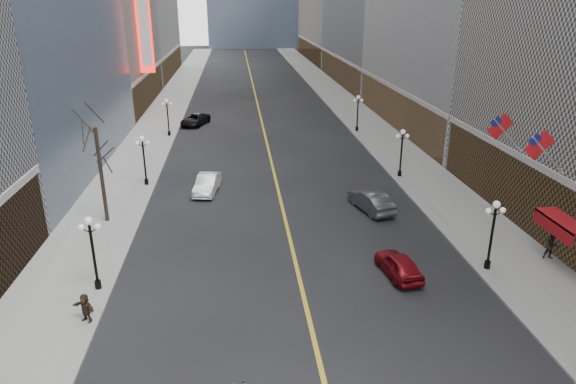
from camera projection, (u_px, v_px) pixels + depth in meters
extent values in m
cube|color=gray|center=(366.00, 124.00, 69.55)|extent=(6.00, 230.00, 0.15)
cube|color=gray|center=(156.00, 129.00, 66.89)|extent=(6.00, 230.00, 0.15)
cube|color=gold|center=(259.00, 111.00, 77.56)|extent=(0.25, 200.00, 0.02)
cube|color=#4B3C32|center=(404.00, 108.00, 67.21)|extent=(2.80, 35.00, 5.00)
cube|color=#4B3C32|center=(345.00, 70.00, 102.60)|extent=(2.80, 39.00, 5.00)
cube|color=#4B3C32|center=(313.00, 50.00, 142.64)|extent=(2.80, 45.00, 5.00)
cube|color=#4B3C32|center=(141.00, 89.00, 81.42)|extent=(2.80, 29.00, 5.00)
cube|color=#4B3C32|center=(167.00, 64.00, 113.08)|extent=(2.80, 37.00, 5.00)
cylinder|color=black|center=(487.00, 264.00, 31.98)|extent=(0.36, 0.36, 0.50)
cylinder|color=black|center=(491.00, 239.00, 31.36)|extent=(0.16, 0.16, 4.00)
sphere|color=white|center=(497.00, 204.00, 30.55)|extent=(0.44, 0.44, 0.44)
sphere|color=white|center=(488.00, 211.00, 30.65)|extent=(0.36, 0.36, 0.36)
sphere|color=white|center=(503.00, 210.00, 30.73)|extent=(0.36, 0.36, 0.36)
cylinder|color=black|center=(400.00, 173.00, 48.74)|extent=(0.36, 0.36, 0.50)
cylinder|color=black|center=(401.00, 156.00, 48.12)|extent=(0.16, 0.16, 4.00)
sphere|color=white|center=(403.00, 132.00, 47.31)|extent=(0.44, 0.44, 0.44)
sphere|color=white|center=(398.00, 136.00, 47.41)|extent=(0.36, 0.36, 0.36)
sphere|color=white|center=(407.00, 136.00, 47.49)|extent=(0.36, 0.36, 0.36)
cylinder|color=black|center=(357.00, 129.00, 65.50)|extent=(0.36, 0.36, 0.50)
cylinder|color=black|center=(357.00, 115.00, 64.88)|extent=(0.16, 0.16, 4.00)
sphere|color=white|center=(358.00, 97.00, 64.07)|extent=(0.44, 0.44, 0.44)
sphere|color=white|center=(355.00, 100.00, 64.17)|extent=(0.36, 0.36, 0.36)
sphere|color=white|center=(362.00, 100.00, 64.26)|extent=(0.36, 0.36, 0.36)
cylinder|color=black|center=(98.00, 284.00, 29.74)|extent=(0.36, 0.36, 0.50)
cylinder|color=black|center=(94.00, 258.00, 29.12)|extent=(0.16, 0.16, 4.00)
sphere|color=white|center=(88.00, 221.00, 28.32)|extent=(0.44, 0.44, 0.44)
sphere|color=white|center=(81.00, 227.00, 28.41)|extent=(0.36, 0.36, 0.36)
sphere|color=white|center=(98.00, 227.00, 28.50)|extent=(0.36, 0.36, 0.36)
cylinder|color=black|center=(146.00, 182.00, 46.50)|extent=(0.36, 0.36, 0.50)
cylinder|color=black|center=(145.00, 163.00, 45.89)|extent=(0.16, 0.16, 4.00)
sphere|color=white|center=(142.00, 138.00, 45.08)|extent=(0.44, 0.44, 0.44)
sphere|color=white|center=(137.00, 143.00, 45.17)|extent=(0.36, 0.36, 0.36)
sphere|color=white|center=(148.00, 143.00, 45.26)|extent=(0.36, 0.36, 0.36)
cylinder|color=black|center=(169.00, 133.00, 63.26)|extent=(0.36, 0.36, 0.50)
cylinder|color=black|center=(168.00, 119.00, 62.65)|extent=(0.16, 0.16, 4.00)
sphere|color=white|center=(166.00, 101.00, 61.84)|extent=(0.44, 0.44, 0.44)
sphere|color=white|center=(163.00, 104.00, 61.94)|extent=(0.36, 0.36, 0.36)
sphere|color=white|center=(171.00, 104.00, 62.02)|extent=(0.36, 0.36, 0.36)
cylinder|color=#B2B2B7|center=(548.00, 155.00, 31.96)|extent=(2.49, 0.12, 2.49)
cube|color=red|center=(540.00, 145.00, 31.67)|extent=(1.94, 0.04, 1.94)
cube|color=navy|center=(535.00, 140.00, 31.51)|extent=(0.88, 0.06, 0.88)
cylinder|color=#B2B2B7|center=(508.00, 135.00, 36.62)|extent=(2.49, 0.12, 2.49)
cube|color=red|center=(500.00, 127.00, 36.33)|extent=(1.94, 0.04, 1.94)
cube|color=navy|center=(496.00, 122.00, 36.17)|extent=(0.88, 0.06, 0.88)
cube|color=maroon|center=(564.00, 220.00, 31.42)|extent=(1.40, 4.00, 0.15)
cube|color=maroon|center=(553.00, 227.00, 31.49)|extent=(0.10, 4.00, 0.90)
cube|color=red|center=(144.00, 29.00, 71.83)|extent=(2.00, 0.50, 12.00)
cube|color=white|center=(145.00, 29.00, 71.83)|extent=(1.40, 0.55, 10.00)
cylinder|color=#2D231C|center=(102.00, 176.00, 37.71)|extent=(0.28, 0.28, 7.20)
imported|color=silver|center=(207.00, 184.00, 44.80)|extent=(2.39, 5.00, 1.58)
imported|color=black|center=(195.00, 120.00, 68.85)|extent=(4.24, 5.98, 1.51)
imported|color=maroon|center=(399.00, 265.00, 31.29)|extent=(2.30, 4.45, 1.45)
imported|color=#464B4D|center=(371.00, 201.00, 40.94)|extent=(2.98, 5.27, 1.64)
imported|color=black|center=(551.00, 247.00, 32.94)|extent=(0.89, 0.58, 1.70)
imported|color=#30231A|center=(85.00, 308.00, 26.52)|extent=(1.46, 1.16, 1.59)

